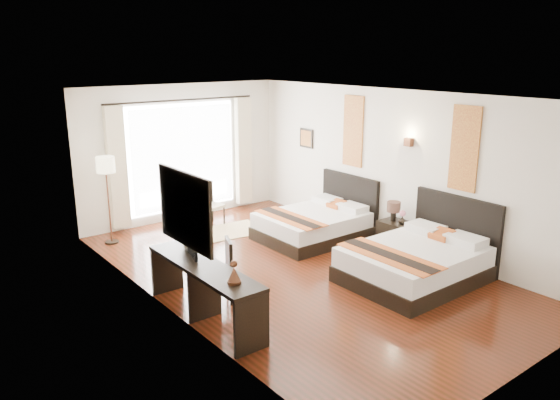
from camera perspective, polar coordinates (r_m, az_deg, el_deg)
floor at (r=8.88m, az=1.81°, el=-7.45°), size 4.50×7.50×0.01m
ceiling at (r=8.22m, az=1.97°, el=10.84°), size 4.50×7.50×0.02m
wall_headboard at (r=9.99m, az=11.85°, el=3.26°), size 0.01×7.50×2.80m
wall_desk at (r=7.26m, az=-11.87°, el=-1.27°), size 0.01×7.50×2.80m
wall_window at (r=11.50m, az=-10.18°, el=4.91°), size 4.50×0.01×2.80m
wall_entry at (r=6.18m, az=24.81°, el=-5.35°), size 4.50×0.01×2.80m
window_glass at (r=11.51m, az=-10.12°, el=4.41°), size 2.40×0.02×2.20m
sheer_curtain at (r=11.45m, az=-9.98°, el=4.37°), size 2.30×0.02×2.10m
drape_left at (r=10.83m, az=-16.65°, el=3.22°), size 0.35×0.14×2.35m
drape_right at (r=12.16m, az=-3.84°, el=5.10°), size 0.35×0.14×2.35m
art_panel_near at (r=9.06m, az=18.72°, el=5.10°), size 0.03×0.50×1.35m
art_panel_far at (r=10.57m, az=7.65°, el=7.14°), size 0.03×0.50×1.35m
wall_sconce at (r=9.65m, az=13.29°, el=5.90°), size 0.10×0.14×0.14m
mirror_frame at (r=6.81m, az=-9.92°, el=-0.96°), size 0.04×1.25×0.95m
mirror_glass at (r=6.82m, az=-9.74°, el=-0.92°), size 0.01×1.12×0.82m
bed_near at (r=8.71m, az=14.19°, el=-6.17°), size 2.11×1.64×1.19m
bed_far at (r=10.33m, az=3.78°, el=-2.43°), size 1.96×1.53×1.10m
nightstand at (r=9.90m, az=11.98°, el=-3.69°), size 0.44×0.55×0.53m
table_lamp at (r=9.79m, az=11.79°, el=-0.85°), size 0.24×0.24×0.38m
vase at (r=9.69m, az=12.63°, el=-2.24°), size 0.16×0.16×0.14m
console_desk at (r=7.32m, az=-7.89°, el=-9.49°), size 0.50×2.20×0.76m
television at (r=7.55m, az=-10.04°, el=-3.83°), size 0.33×0.79×0.46m
bronze_figurine at (r=6.55m, az=-4.82°, el=-7.65°), size 0.17×0.17×0.25m
desk_chair at (r=7.81m, az=-6.51°, el=-8.61°), size 0.55×0.55×0.91m
floor_lamp at (r=10.23m, az=-17.73°, el=2.95°), size 0.33×0.33×1.62m
side_table at (r=10.66m, az=-9.69°, el=-1.90°), size 0.55×0.55×0.63m
fruit_bowl at (r=10.55m, az=-9.86°, el=-0.18°), size 0.24×0.24×0.05m
window_chair at (r=11.16m, az=-7.18°, el=-1.29°), size 0.48×0.48×0.87m
jute_rug at (r=10.78m, az=-5.46°, el=-3.26°), size 1.47×1.09×0.01m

